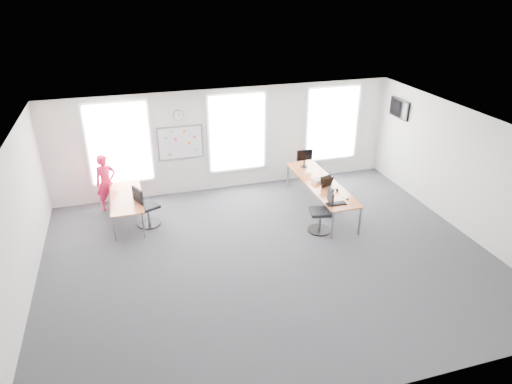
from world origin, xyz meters
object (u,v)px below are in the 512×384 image
object	(u,v)px
desk_right	(321,184)
headphones	(335,190)
keyboard	(336,204)
person	(106,183)
chair_right	(323,213)
monitor	(305,157)
desk_left	(126,199)
chair_left	(145,209)

from	to	relation	value
desk_right	headphones	world-z (taller)	headphones
keyboard	person	bearing A→B (deg)	156.81
desk_right	chair_right	distance (m)	1.22
keyboard	monitor	size ratio (longest dim) A/B	0.93
desk_left	monitor	world-z (taller)	monitor
desk_left	person	xyz separation A→B (m)	(-0.47, 0.93, 0.12)
monitor	keyboard	bearing A→B (deg)	-93.59
person	headphones	xyz separation A→B (m)	(5.64, -2.29, 0.04)
person	keyboard	distance (m)	6.12
chair_right	monitor	bearing A→B (deg)	-177.43
desk_left	monitor	distance (m)	5.08
desk_left	monitor	xyz separation A→B (m)	(5.04, 0.42, 0.44)
desk_left	chair_right	distance (m)	5.00
person	desk_left	bearing A→B (deg)	-81.79
chair_right	keyboard	world-z (taller)	chair_right
chair_left	headphones	bearing A→B (deg)	-126.87
desk_right	monitor	size ratio (longest dim) A/B	6.05
headphones	chair_right	bearing A→B (deg)	-131.85
desk_right	keyboard	world-z (taller)	keyboard
chair_left	keyboard	size ratio (longest dim) A/B	2.20
chair_left	monitor	size ratio (longest dim) A/B	2.06
chair_right	person	world-z (taller)	person
keyboard	headphones	world-z (taller)	headphones
desk_left	headphones	bearing A→B (deg)	-14.71
chair_left	chair_right	bearing A→B (deg)	-134.42
chair_left	desk_right	bearing A→B (deg)	-119.50
chair_right	person	xyz separation A→B (m)	(-5.11, 2.77, 0.30)
chair_right	headphones	xyz separation A→B (m)	(0.53, 0.49, 0.34)
desk_right	chair_right	world-z (taller)	chair_right
desk_left	keyboard	world-z (taller)	keyboard
desk_right	keyboard	size ratio (longest dim) A/B	6.48
chair_right	headphones	distance (m)	0.80
desk_left	chair_left	xyz separation A→B (m)	(0.43, -0.31, -0.18)
desk_left	headphones	world-z (taller)	headphones
desk_left	chair_right	world-z (taller)	chair_right
desk_left	chair_left	distance (m)	0.56
headphones	desk_left	bearing A→B (deg)	170.96
desk_right	monitor	distance (m)	1.20
desk_right	desk_left	distance (m)	5.12
desk_right	desk_left	size ratio (longest dim) A/B	1.63
desk_left	chair_right	size ratio (longest dim) A/B	1.78
chair_left	monitor	bearing A→B (deg)	-105.41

